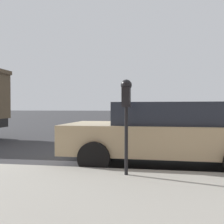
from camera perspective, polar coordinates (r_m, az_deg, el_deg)
ground_plane at (r=7.21m, az=2.86°, el=-9.47°), size 220.00×220.00×0.00m
parking_meter at (r=4.44m, az=3.13°, el=2.21°), size 0.21×0.19×1.62m
car_tan at (r=5.93m, az=11.66°, el=-4.34°), size 2.19×4.38×1.42m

